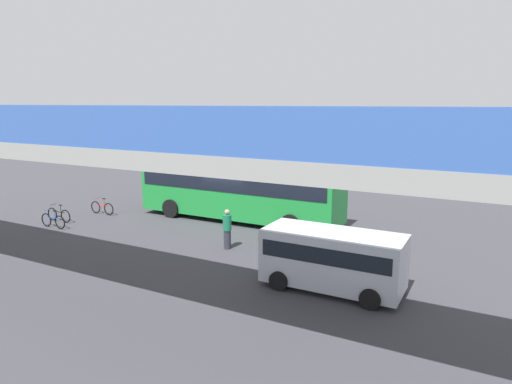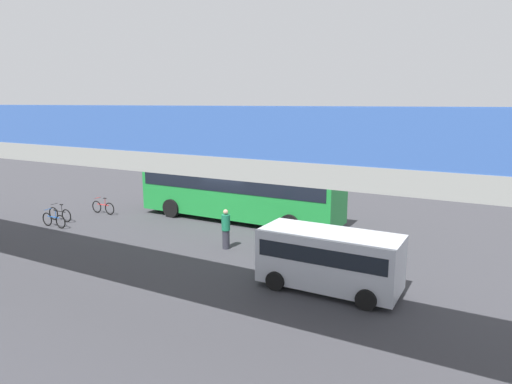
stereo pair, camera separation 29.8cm
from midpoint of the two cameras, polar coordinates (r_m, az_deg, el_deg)
The scene contains 12 objects.
ground at distance 25.01m, azimuth -3.32°, elevation -3.65°, with size 80.00×80.00×0.00m, color #38383D.
city_bus at distance 24.78m, azimuth -2.57°, elevation 0.69°, with size 11.54×2.85×3.15m.
parked_van at distance 16.00m, azimuth 9.07°, elevation -7.99°, with size 4.80×2.17×2.05m.
bicycle_blue at distance 25.85m, azimuth -24.42°, elevation -3.31°, with size 1.77×0.44×0.96m.
bicycle_red at distance 27.91m, azimuth -19.04°, elevation -1.90°, with size 1.77×0.44×0.96m.
bicycle_black at distance 27.06m, azimuth -23.79°, elevation -2.64°, with size 1.77×0.44×0.96m.
pedestrian at distance 20.16m, azimuth -4.06°, elevation -4.71°, with size 0.38×0.38×1.79m.
traffic_sign at distance 30.40m, azimuth -10.05°, elevation 2.49°, with size 0.08×0.60×2.80m.
lane_dash_leftmost at distance 26.12m, azimuth 7.92°, elevation -3.09°, with size 2.00×0.20×0.01m, color silver.
lane_dash_left at distance 27.71m, azimuth 0.14°, elevation -2.15°, with size 2.00×0.20×0.01m, color silver.
lane_dash_centre at distance 29.75m, azimuth -6.68°, elevation -1.30°, with size 2.00×0.20×0.01m, color silver.
pedestrian_overpass at distance 16.09m, azimuth -24.06°, elevation 4.02°, with size 30.63×2.60×6.30m.
Camera 1 is at (-12.52, 20.67, 6.40)m, focal length 31.86 mm.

